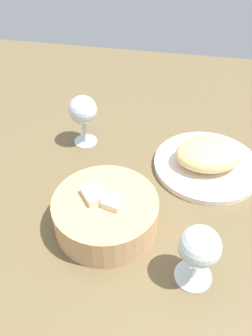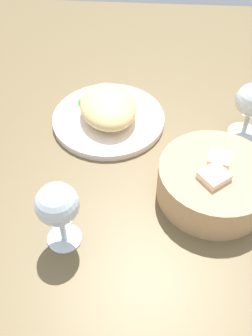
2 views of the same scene
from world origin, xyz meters
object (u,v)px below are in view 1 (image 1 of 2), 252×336
object	(u,v)px
bread_basket	(106,213)
wine_glass_near	(83,112)
plate	(207,165)
wine_glass_far	(199,249)

from	to	relation	value
bread_basket	wine_glass_near	xyz separation A→B (cm)	(11.01, -24.40, 5.20)
plate	wine_glass_far	bearing A→B (deg)	86.61
wine_glass_near	wine_glass_far	world-z (taller)	wine_glass_near
wine_glass_near	bread_basket	bearing A→B (deg)	114.28
wine_glass_near	wine_glass_far	size ratio (longest dim) A/B	1.06
wine_glass_near	wine_glass_far	bearing A→B (deg)	130.69
plate	bread_basket	xyz separation A→B (cm)	(18.54, 20.28, 2.76)
bread_basket	wine_glass_far	distance (cm)	19.19
bread_basket	plate	bearing A→B (deg)	-132.44
wine_glass_far	plate	bearing A→B (deg)	-93.39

